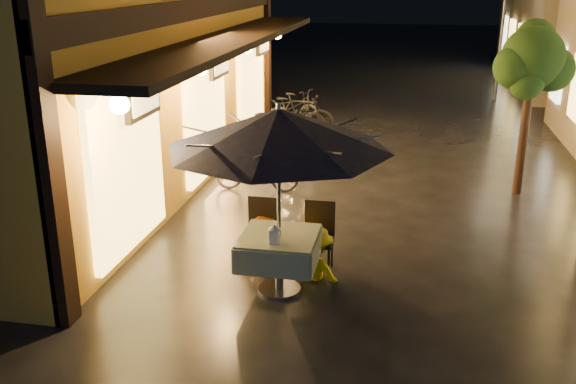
% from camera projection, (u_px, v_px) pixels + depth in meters
% --- Properties ---
extents(ground, '(90.00, 90.00, 0.00)m').
position_uv_depth(ground, '(370.00, 294.00, 8.23)').
color(ground, black).
rests_on(ground, ground).
extents(street_tree, '(1.43, 1.20, 3.15)m').
position_uv_depth(street_tree, '(533.00, 62.00, 11.20)').
color(street_tree, black).
rests_on(street_tree, ground).
extents(streetlamp_far, '(0.36, 0.36, 4.23)m').
position_uv_depth(streetlamp_far, '(504.00, 6.00, 19.73)').
color(streetlamp_far, '#59595E').
rests_on(streetlamp_far, ground).
extents(cafe_table, '(0.99, 0.99, 0.78)m').
position_uv_depth(cafe_table, '(279.00, 249.00, 8.14)').
color(cafe_table, '#59595E').
rests_on(cafe_table, ground).
extents(patio_umbrella, '(2.79, 2.79, 2.46)m').
position_uv_depth(patio_umbrella, '(278.00, 129.00, 7.63)').
color(patio_umbrella, '#59595E').
rests_on(patio_umbrella, ground).
extents(cafe_chair_left, '(0.42, 0.42, 0.97)m').
position_uv_depth(cafe_chair_left, '(262.00, 229.00, 8.92)').
color(cafe_chair_left, black).
rests_on(cafe_chair_left, ground).
extents(cafe_chair_right, '(0.42, 0.42, 0.97)m').
position_uv_depth(cafe_chair_right, '(319.00, 233.00, 8.77)').
color(cafe_chair_right, black).
rests_on(cafe_chair_right, ground).
extents(table_lantern, '(0.16, 0.16, 0.25)m').
position_uv_depth(table_lantern, '(275.00, 233.00, 7.79)').
color(table_lantern, white).
rests_on(table_lantern, cafe_table).
extents(person_orange, '(0.76, 0.61, 1.52)m').
position_uv_depth(person_orange, '(261.00, 218.00, 8.70)').
color(person_orange, '#D05400').
rests_on(person_orange, ground).
extents(person_yellow, '(0.99, 0.73, 1.37)m').
position_uv_depth(person_yellow, '(315.00, 229.00, 8.52)').
color(person_yellow, '#E8CA00').
rests_on(person_yellow, ground).
extents(bicycle_0, '(1.65, 0.60, 0.86)m').
position_uv_depth(bicycle_0, '(256.00, 169.00, 12.00)').
color(bicycle_0, black).
rests_on(bicycle_0, ground).
extents(bicycle_1, '(1.84, 1.13, 1.07)m').
position_uv_depth(bicycle_1, '(276.00, 145.00, 13.22)').
color(bicycle_1, black).
rests_on(bicycle_1, ground).
extents(bicycle_2, '(1.65, 0.61, 0.86)m').
position_uv_depth(bicycle_2, '(263.00, 144.00, 13.69)').
color(bicycle_2, black).
rests_on(bicycle_2, ground).
extents(bicycle_3, '(1.62, 1.02, 0.94)m').
position_uv_depth(bicycle_3, '(283.00, 139.00, 13.97)').
color(bicycle_3, black).
rests_on(bicycle_3, ground).
extents(bicycle_4, '(2.01, 1.02, 1.01)m').
position_uv_depth(bicycle_4, '(287.00, 118.00, 15.79)').
color(bicycle_4, black).
rests_on(bicycle_4, ground).
extents(bicycle_5, '(1.79, 0.65, 1.05)m').
position_uv_depth(bicycle_5, '(301.00, 114.00, 16.10)').
color(bicycle_5, black).
rests_on(bicycle_5, ground).
extents(bicycle_6, '(1.98, 1.29, 0.98)m').
position_uv_depth(bicycle_6, '(290.00, 107.00, 17.17)').
color(bicycle_6, black).
rests_on(bicycle_6, ground).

